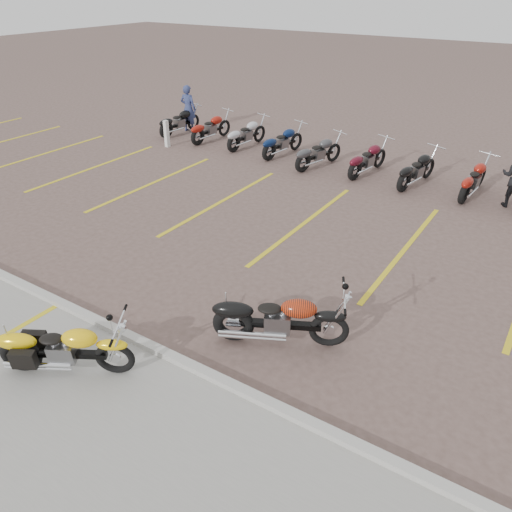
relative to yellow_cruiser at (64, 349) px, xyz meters
The scene contains 9 objects.
ground 3.23m from the yellow_cruiser, 79.31° to the left, with size 100.00×100.00×0.00m, color #705650.
concrete_apron 1.55m from the yellow_cruiser, 66.40° to the right, with size 60.00×5.00×0.01m, color #9E9B93.
curb 1.35m from the yellow_cruiser, 62.55° to the left, with size 60.00×0.18×0.12m, color #ADAAA3.
parking_stripes 7.18m from the yellow_cruiser, 85.25° to the left, with size 38.00×5.50×0.01m, color gold, non-canonical shape.
yellow_cruiser is the anchor object (origin of this frame).
flame_cruiser 3.55m from the yellow_cruiser, 45.03° to the left, with size 2.20×1.20×0.98m.
person_a 14.62m from the yellow_cruiser, 121.85° to the left, with size 0.68×0.45×1.87m, color navy.
bollard 12.40m from the yellow_cruiser, 124.32° to the left, with size 0.15×0.15×1.00m, color silver.
bg_bike_row 11.62m from the yellow_cruiser, 87.50° to the left, with size 17.47×2.08×1.10m.
Camera 1 is at (5.42, -6.69, 5.71)m, focal length 35.00 mm.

